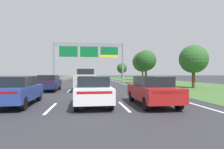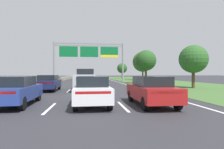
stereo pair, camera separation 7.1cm
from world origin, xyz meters
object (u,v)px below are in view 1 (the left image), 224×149
(roadside_tree_near, at_px, (193,59))
(roadside_tree_distant, at_px, (122,68))
(roadside_tree_mid, at_px, (146,61))
(overhead_sign_gantry, at_px, (89,54))
(car_navy_left_lane_sedan, at_px, (49,83))
(car_red_right_lane_sedan, at_px, (152,90))
(car_white_centre_lane_sedan, at_px, (93,90))
(car_blue_left_lane_sedan, at_px, (17,90))
(pickup_truck_silver, at_px, (86,80))
(roadside_tree_far, at_px, (143,62))

(roadside_tree_near, height_order, roadside_tree_distant, roadside_tree_distant)
(roadside_tree_near, distance_m, roadside_tree_mid, 10.32)
(overhead_sign_gantry, distance_m, car_navy_left_lane_sedan, 21.96)
(overhead_sign_gantry, height_order, car_red_right_lane_sedan, overhead_sign_gantry)
(car_navy_left_lane_sedan, relative_size, roadside_tree_distant, 0.84)
(car_white_centre_lane_sedan, bearing_deg, roadside_tree_near, -50.96)
(car_blue_left_lane_sedan, bearing_deg, overhead_sign_gantry, -9.27)
(car_navy_left_lane_sedan, relative_size, car_red_right_lane_sedan, 1.00)
(pickup_truck_silver, bearing_deg, roadside_tree_distant, -14.35)
(car_blue_left_lane_sedan, height_order, car_white_centre_lane_sedan, same)
(car_red_right_lane_sedan, bearing_deg, roadside_tree_mid, -16.57)
(car_red_right_lane_sedan, bearing_deg, roadside_tree_distant, -8.30)
(car_white_centre_lane_sedan, relative_size, car_navy_left_lane_sedan, 1.00)
(pickup_truck_silver, xyz_separation_m, car_navy_left_lane_sedan, (-3.58, -0.28, -0.26))
(car_blue_left_lane_sedan, distance_m, car_white_centre_lane_sedan, 4.11)
(car_white_centre_lane_sedan, height_order, car_navy_left_lane_sedan, same)
(car_navy_left_lane_sedan, bearing_deg, roadside_tree_distant, -19.33)
(pickup_truck_silver, height_order, roadside_tree_distant, roadside_tree_distant)
(roadside_tree_far, height_order, roadside_tree_distant, roadside_tree_far)
(roadside_tree_near, bearing_deg, roadside_tree_far, 85.94)
(roadside_tree_mid, xyz_separation_m, roadside_tree_distant, (2.00, 32.26, -0.41))
(roadside_tree_near, xyz_separation_m, roadside_tree_distant, (-0.45, 42.28, 0.10))
(roadside_tree_near, bearing_deg, overhead_sign_gantry, 120.97)
(pickup_truck_silver, height_order, car_white_centre_lane_sedan, pickup_truck_silver)
(overhead_sign_gantry, height_order, roadside_tree_near, overhead_sign_gantry)
(car_navy_left_lane_sedan, bearing_deg, car_blue_left_lane_sedan, -179.78)
(roadside_tree_near, bearing_deg, car_white_centre_lane_sedan, -140.59)
(overhead_sign_gantry, height_order, roadside_tree_mid, overhead_sign_gantry)
(roadside_tree_near, bearing_deg, pickup_truck_silver, -175.86)
(pickup_truck_silver, xyz_separation_m, roadside_tree_far, (14.24, 26.63, 3.61))
(car_blue_left_lane_sedan, distance_m, roadside_tree_far, 39.54)
(roadside_tree_near, height_order, roadside_tree_mid, roadside_tree_mid)
(car_white_centre_lane_sedan, relative_size, car_red_right_lane_sedan, 1.00)
(pickup_truck_silver, distance_m, car_red_right_lane_sedan, 9.98)
(car_blue_left_lane_sedan, height_order, roadside_tree_near, roadside_tree_near)
(overhead_sign_gantry, bearing_deg, pickup_truck_silver, -91.51)
(car_white_centre_lane_sedan, xyz_separation_m, roadside_tree_near, (11.92, 9.79, 2.56))
(overhead_sign_gantry, height_order, roadside_tree_far, overhead_sign_gantry)
(roadside_tree_far, bearing_deg, roadside_tree_mid, -105.20)
(overhead_sign_gantry, relative_size, car_navy_left_lane_sedan, 3.41)
(roadside_tree_mid, relative_size, roadside_tree_far, 0.77)
(car_blue_left_lane_sedan, bearing_deg, roadside_tree_mid, -36.18)
(car_navy_left_lane_sedan, bearing_deg, roadside_tree_far, -33.16)
(car_navy_left_lane_sedan, xyz_separation_m, roadside_tree_mid, (13.54, 11.19, 3.07))
(overhead_sign_gantry, xyz_separation_m, roadside_tree_mid, (9.42, -9.76, -2.08))
(car_red_right_lane_sedan, bearing_deg, overhead_sign_gantry, 6.69)
(pickup_truck_silver, bearing_deg, car_navy_left_lane_sedan, 95.55)
(car_blue_left_lane_sedan, height_order, car_red_right_lane_sedan, same)
(roadside_tree_mid, bearing_deg, car_blue_left_lane_sedan, -125.01)
(car_blue_left_lane_sedan, bearing_deg, car_white_centre_lane_sedan, -97.36)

